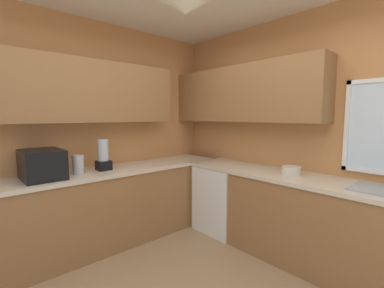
{
  "coord_description": "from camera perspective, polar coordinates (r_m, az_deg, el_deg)",
  "views": [
    {
      "loc": [
        1.35,
        -1.15,
        1.52
      ],
      "look_at": [
        -0.76,
        0.74,
        1.22
      ],
      "focal_mm": 24.43,
      "sensor_mm": 36.0,
      "label": 1
    }
  ],
  "objects": [
    {
      "name": "counter_run_back",
      "position": [
        3.04,
        23.69,
        -15.03
      ],
      "size": [
        2.94,
        0.65,
        0.9
      ],
      "color": "olive",
      "rests_on": "ground_plane"
    },
    {
      "name": "counter_run_left",
      "position": [
        3.3,
        -19.61,
        -13.17
      ],
      "size": [
        0.65,
        3.26,
        0.9
      ],
      "color": "olive",
      "rests_on": "ground_plane"
    },
    {
      "name": "dishwasher",
      "position": [
        3.59,
        6.91,
        -11.68
      ],
      "size": [
        0.6,
        0.6,
        0.85
      ],
      "primitive_type": "cube",
      "color": "white",
      "rests_on": "ground_plane"
    },
    {
      "name": "blender_appliance",
      "position": [
        3.19,
        -18.79,
        -2.54
      ],
      "size": [
        0.15,
        0.15,
        0.36
      ],
      "color": "black",
      "rests_on": "counter_run_left"
    },
    {
      "name": "microwave",
      "position": [
        3.0,
        -29.92,
        -3.87
      ],
      "size": [
        0.48,
        0.36,
        0.29
      ],
      "primitive_type": "cube",
      "color": "black",
      "rests_on": "counter_run_left"
    },
    {
      "name": "bowl",
      "position": [
        2.98,
        20.87,
        -5.47
      ],
      "size": [
        0.19,
        0.19,
        0.09
      ],
      "primitive_type": "cylinder",
      "color": "beige",
      "rests_on": "counter_run_back"
    },
    {
      "name": "room_shell",
      "position": [
        2.76,
        -2.62,
        13.24
      ],
      "size": [
        3.85,
        3.65,
        2.73
      ],
      "color": "#C6844C",
      "rests_on": "ground_plane"
    },
    {
      "name": "kettle",
      "position": [
        3.08,
        -23.59,
        -4.15
      ],
      "size": [
        0.12,
        0.12,
        0.2
      ],
      "primitive_type": "cylinder",
      "color": "#B7B7BC",
      "rests_on": "counter_run_left"
    }
  ]
}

